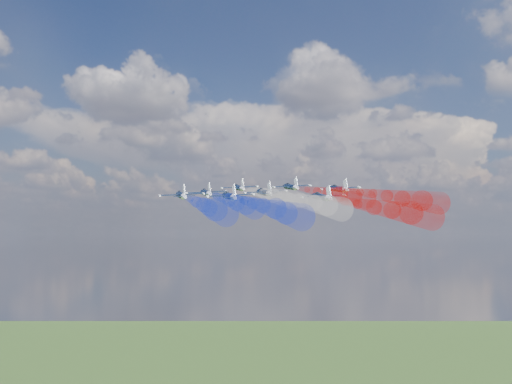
% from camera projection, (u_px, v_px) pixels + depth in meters
% --- Properties ---
extents(jet_lead, '(16.87, 17.87, 6.07)m').
position_uv_depth(jet_lead, '(239.00, 188.00, 181.14)').
color(jet_lead, black).
extents(trail_lead, '(27.45, 37.27, 10.05)m').
position_uv_depth(trail_lead, '(265.00, 194.00, 155.27)').
color(trail_lead, white).
extents(jet_inner_left, '(16.87, 17.87, 6.07)m').
position_uv_depth(jet_inner_left, '(206.00, 193.00, 164.05)').
color(jet_inner_left, black).
extents(trail_inner_left, '(27.45, 37.27, 10.05)m').
position_uv_depth(trail_inner_left, '(230.00, 200.00, 138.18)').
color(trail_inner_left, '#1B33EA').
extents(jet_inner_right, '(16.87, 17.87, 6.07)m').
position_uv_depth(jet_inner_right, '(291.00, 187.00, 173.17)').
color(jet_inner_right, black).
extents(trail_inner_right, '(27.45, 37.27, 10.05)m').
position_uv_depth(trail_inner_right, '(328.00, 193.00, 147.31)').
color(trail_inner_right, red).
extents(jet_outer_left, '(16.87, 17.87, 6.07)m').
position_uv_depth(jet_outer_left, '(181.00, 195.00, 149.26)').
color(jet_outer_left, black).
extents(trail_outer_left, '(27.45, 37.27, 10.05)m').
position_uv_depth(trail_outer_left, '(203.00, 204.00, 123.39)').
color(trail_outer_left, '#1B33EA').
extents(jet_center_third, '(16.87, 17.87, 6.07)m').
position_uv_depth(jet_center_third, '(264.00, 193.00, 154.41)').
color(jet_center_third, black).
extents(trail_center_third, '(27.45, 37.27, 10.05)m').
position_uv_depth(trail_center_third, '(301.00, 201.00, 128.55)').
color(trail_center_third, white).
extents(jet_outer_right, '(16.87, 17.87, 6.07)m').
position_uv_depth(jet_outer_right, '(338.00, 189.00, 162.28)').
color(jet_outer_right, black).
extents(trail_outer_right, '(27.45, 37.27, 10.05)m').
position_uv_depth(trail_outer_right, '(387.00, 196.00, 136.41)').
color(trail_outer_right, red).
extents(jet_rear_left, '(16.87, 17.87, 6.07)m').
position_uv_depth(jet_rear_left, '(229.00, 196.00, 140.39)').
color(jet_rear_left, black).
extents(trail_rear_left, '(27.45, 37.27, 10.05)m').
position_uv_depth(trail_rear_left, '(263.00, 206.00, 114.52)').
color(trail_rear_left, '#1B33EA').
extents(jet_rear_right, '(16.87, 17.87, 6.07)m').
position_uv_depth(jet_rear_right, '(321.00, 197.00, 145.15)').
color(jet_rear_right, black).
extents(trail_rear_right, '(27.45, 37.27, 10.05)m').
position_uv_depth(trail_rear_right, '(374.00, 207.00, 119.28)').
color(trail_rear_right, red).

